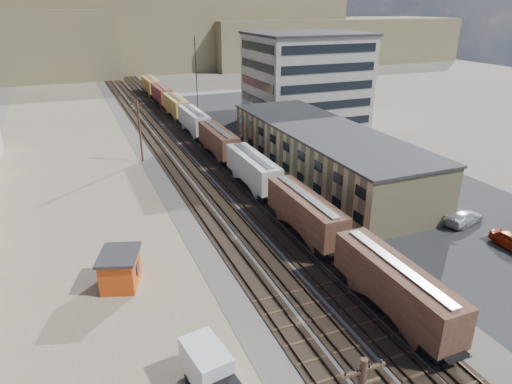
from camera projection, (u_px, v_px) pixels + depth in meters
name	position (u px, v px, depth m)	size (l,w,h in m)	color
ground	(317.00, 287.00, 41.16)	(300.00, 300.00, 0.00)	#6B6356
ballast_bed	(182.00, 143.00, 83.85)	(18.00, 200.00, 0.06)	#4C4742
dirt_yard	(67.00, 175.00, 68.25)	(24.00, 180.00, 0.03)	#827059
asphalt_lot	(328.00, 152.00, 78.81)	(26.00, 120.00, 0.04)	#232326
rail_tracks	(179.00, 143.00, 83.62)	(11.40, 200.00, 0.24)	black
freight_train	(205.00, 129.00, 82.04)	(3.00, 119.74, 4.46)	black
warehouse	(323.00, 152.00, 66.40)	(12.40, 40.40, 7.25)	tan
office_tower	(306.00, 79.00, 94.42)	(22.60, 18.60, 18.45)	#9E998E
utility_pole_north	(140.00, 130.00, 72.00)	(2.20, 0.32, 10.00)	#382619
radio_mast	(197.00, 83.00, 91.03)	(1.20, 0.16, 18.00)	black
hills_north	(107.00, 30.00, 179.24)	(265.00, 80.00, 32.00)	brown
box_truck	(211.00, 374.00, 29.38)	(3.08, 6.16, 3.14)	silver
maintenance_shed	(120.00, 269.00, 40.99)	(4.60, 5.22, 3.21)	#C24312
parked_car_red	(512.00, 241.00, 47.43)	(1.91, 4.74, 1.62)	#9E2C0E
parked_car_white	(414.00, 210.00, 54.79)	(1.51, 4.33, 1.43)	silver
parked_car_silver	(464.00, 218.00, 52.65)	(2.24, 5.50, 1.60)	#B3B5BC
parked_car_blue	(279.00, 118.00, 98.92)	(2.54, 5.52, 1.53)	navy
parked_car_far	(352.00, 129.00, 90.03)	(1.75, 4.36, 1.48)	white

